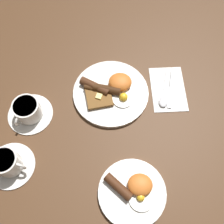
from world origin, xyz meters
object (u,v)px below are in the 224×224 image
object	(u,v)px
teacup_near	(28,111)
spoon	(164,97)
breakfast_plate_far	(133,191)
teacup_far	(8,163)
breakfast_plate_near	(110,91)
knife	(172,86)

from	to	relation	value
teacup_near	spoon	distance (m)	0.47
breakfast_plate_far	teacup_far	xyz separation A→B (m)	(0.38, -0.06, 0.02)
breakfast_plate_near	teacup_near	bearing A→B (deg)	20.48
breakfast_plate_far	knife	distance (m)	0.40
breakfast_plate_near	knife	world-z (taller)	breakfast_plate_near
teacup_far	teacup_near	bearing A→B (deg)	-97.72
breakfast_plate_far	teacup_far	size ratio (longest dim) A/B	1.36
breakfast_plate_far	teacup_far	world-z (taller)	teacup_far
teacup_near	spoon	size ratio (longest dim) A/B	0.97
teacup_near	teacup_far	size ratio (longest dim) A/B	1.03
breakfast_plate_far	teacup_near	world-z (taller)	teacup_near
teacup_near	knife	distance (m)	0.51
breakfast_plate_near	spoon	size ratio (longest dim) A/B	1.68
breakfast_plate_far	teacup_far	distance (m)	0.39
teacup_near	teacup_far	distance (m)	0.18
breakfast_plate_far	teacup_far	bearing A→B (deg)	-8.27
breakfast_plate_near	teacup_far	distance (m)	0.41
teacup_near	teacup_far	world-z (taller)	teacup_far
breakfast_plate_near	breakfast_plate_far	size ratio (longest dim) A/B	1.30
teacup_near	teacup_far	bearing A→B (deg)	82.28
knife	teacup_far	bearing A→B (deg)	-50.47
breakfast_plate_near	breakfast_plate_far	world-z (taller)	breakfast_plate_near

